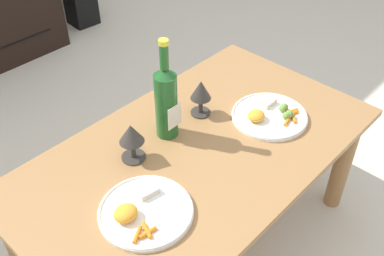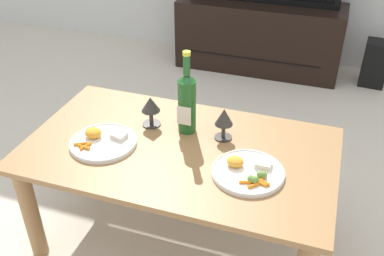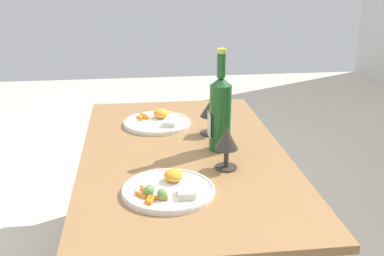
% 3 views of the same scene
% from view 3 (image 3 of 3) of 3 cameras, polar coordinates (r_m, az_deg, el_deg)
% --- Properties ---
extents(dining_table, '(1.26, 0.72, 0.51)m').
position_cam_3_polar(dining_table, '(1.72, -0.98, -5.59)').
color(dining_table, '#9E7042').
rests_on(dining_table, ground_plane).
extents(wine_bottle, '(0.08, 0.08, 0.36)m').
position_cam_3_polar(wine_bottle, '(1.66, 3.41, 2.05)').
color(wine_bottle, '#1E5923').
rests_on(wine_bottle, dining_table).
extents(goblet_left, '(0.08, 0.08, 0.14)m').
position_cam_3_polar(goblet_left, '(1.83, 2.24, 2.07)').
color(goblet_left, '#38332D').
rests_on(goblet_left, dining_table).
extents(goblet_right, '(0.08, 0.08, 0.14)m').
position_cam_3_polar(goblet_right, '(1.53, 4.18, -1.57)').
color(goblet_right, '#38332D').
rests_on(goblet_right, dining_table).
extents(dinner_plate_left, '(0.28, 0.28, 0.05)m').
position_cam_3_polar(dinner_plate_left, '(1.96, -4.14, 0.76)').
color(dinner_plate_left, white).
rests_on(dinner_plate_left, dining_table).
extents(dinner_plate_right, '(0.27, 0.27, 0.05)m').
position_cam_3_polar(dinner_plate_right, '(1.40, -2.87, -7.35)').
color(dinner_plate_right, white).
rests_on(dinner_plate_right, dining_table).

